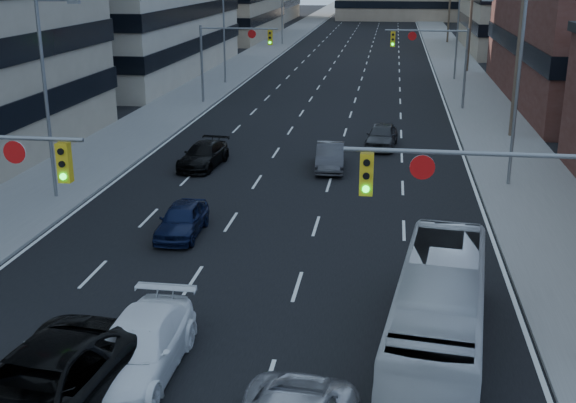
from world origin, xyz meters
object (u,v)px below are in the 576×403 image
at_px(black_pickup, 40,392).
at_px(white_van, 138,349).
at_px(transit_bus, 439,314).
at_px(sedan_blue, 182,220).

distance_m(black_pickup, white_van, 2.91).
distance_m(black_pickup, transit_bus, 10.26).
relative_size(black_pickup, white_van, 1.27).
bearing_deg(white_van, sedan_blue, 100.37).
relative_size(white_van, sedan_blue, 1.34).
bearing_deg(transit_bus, white_van, -158.98).
height_order(black_pickup, sedan_blue, black_pickup).
bearing_deg(transit_bus, black_pickup, -147.26).
relative_size(black_pickup, sedan_blue, 1.69).
distance_m(black_pickup, sedan_blue, 12.73).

